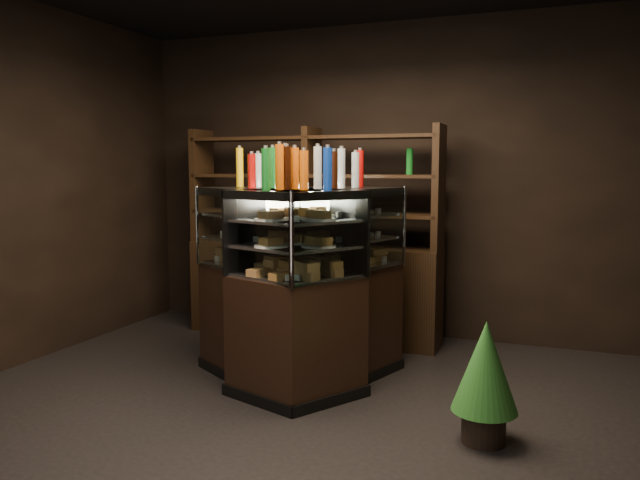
# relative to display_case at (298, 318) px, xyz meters

# --- Properties ---
(ground) EXTENTS (5.00, 5.00, 0.00)m
(ground) POSITION_rel_display_case_xyz_m (0.19, -0.86, -0.49)
(ground) COLOR black
(ground) RESTS_ON ground
(room_shell) EXTENTS (5.02, 5.02, 3.01)m
(room_shell) POSITION_rel_display_case_xyz_m (0.19, -0.86, 1.45)
(room_shell) COLOR black
(room_shell) RESTS_ON ground
(display_case) EXTENTS (1.59, 1.51, 1.48)m
(display_case) POSITION_rel_display_case_xyz_m (0.00, 0.00, 0.00)
(display_case) COLOR black
(display_case) RESTS_ON ground
(food_display) EXTENTS (1.16, 1.25, 0.45)m
(food_display) POSITION_rel_display_case_xyz_m (0.00, -0.00, 0.63)
(food_display) COLOR #CA8048
(food_display) RESTS_ON display_case
(bottles_top) EXTENTS (1.01, 1.11, 0.30)m
(bottles_top) POSITION_rel_display_case_xyz_m (-0.00, 0.00, 1.12)
(bottles_top) COLOR silver
(bottles_top) RESTS_ON display_case
(potted_conifer) EXTENTS (0.39, 0.39, 0.84)m
(potted_conifer) POSITION_rel_display_case_xyz_m (1.45, -0.59, -0.02)
(potted_conifer) COLOR black
(potted_conifer) RESTS_ON ground
(back_shelving) EXTENTS (2.45, 0.43, 2.00)m
(back_shelving) POSITION_rel_display_case_xyz_m (-0.37, 1.19, 0.11)
(back_shelving) COLOR black
(back_shelving) RESTS_ON ground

